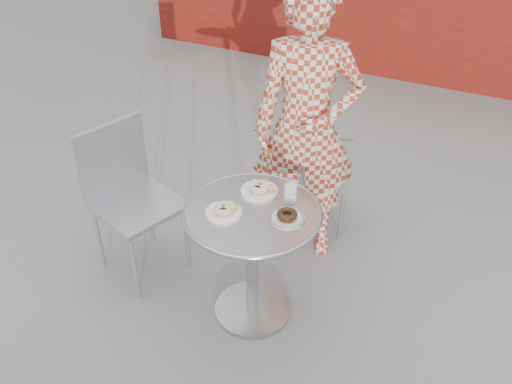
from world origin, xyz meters
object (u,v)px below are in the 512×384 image
at_px(bistro_table, 252,238).
at_px(plate_near, 224,210).
at_px(plate_far, 260,189).
at_px(chair_far, 320,195).
at_px(chair_left, 140,230).
at_px(plate_checker, 287,217).
at_px(seated_person, 307,128).
at_px(milk_cup, 290,192).

relative_size(bistro_table, plate_near, 3.95).
xyz_separation_m(bistro_table, plate_far, (-0.04, 0.17, 0.20)).
relative_size(chair_far, chair_left, 0.83).
height_order(chair_far, plate_checker, chair_far).
bearing_deg(bistro_table, seated_person, 88.78).
height_order(bistro_table, plate_checker, plate_checker).
distance_m(seated_person, plate_near, 0.80).
xyz_separation_m(chair_left, seated_person, (0.81, 0.65, 0.58)).
xyz_separation_m(bistro_table, plate_near, (-0.12, -0.08, 0.20)).
bearing_deg(plate_checker, plate_near, -163.65).
xyz_separation_m(seated_person, plate_checker, (0.17, -0.69, -0.12)).
relative_size(bistro_table, seated_person, 0.42).
bearing_deg(plate_checker, plate_far, 144.82).
relative_size(plate_near, milk_cup, 1.65).
distance_m(plate_far, plate_checker, 0.27).
xyz_separation_m(plate_far, milk_cup, (0.18, -0.00, 0.03)).
bearing_deg(seated_person, plate_checker, -94.86).
bearing_deg(plate_near, chair_left, 168.50).
relative_size(chair_far, milk_cup, 6.96).
bearing_deg(milk_cup, chair_far, 96.30).
xyz_separation_m(bistro_table, chair_left, (-0.79, 0.06, -0.26)).
height_order(plate_near, plate_checker, plate_near).
bearing_deg(seated_person, plate_near, -118.65).
height_order(chair_far, seated_person, seated_person).
bearing_deg(seated_person, bistro_table, -110.02).
height_order(chair_left, milk_cup, chair_left).
height_order(chair_left, plate_far, chair_left).
bearing_deg(chair_left, plate_checker, -72.74).
distance_m(chair_far, milk_cup, 0.96).
relative_size(plate_checker, milk_cup, 1.63).
bearing_deg(chair_left, chair_far, -23.46).
distance_m(bistro_table, plate_far, 0.26).
xyz_separation_m(bistro_table, milk_cup, (0.14, 0.17, 0.23)).
bearing_deg(plate_far, seated_person, 84.39).
relative_size(bistro_table, chair_far, 0.94).
xyz_separation_m(chair_far, milk_cup, (0.09, -0.78, 0.54)).
height_order(chair_far, plate_near, same).
distance_m(plate_near, plate_checker, 0.32).
bearing_deg(plate_checker, seated_person, 103.94).
height_order(chair_left, seated_person, seated_person).
bearing_deg(plate_checker, chair_left, 177.28).
height_order(plate_checker, milk_cup, milk_cup).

